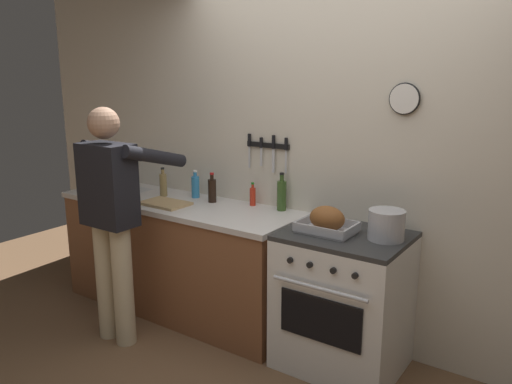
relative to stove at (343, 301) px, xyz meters
name	(u,v)px	position (x,y,z in m)	size (l,w,h in m)	color
wall_back	(341,159)	(-0.22, 0.36, 0.85)	(6.00, 0.13, 2.60)	beige
counter_block	(179,255)	(-1.43, 0.00, 0.01)	(2.03, 0.65, 0.90)	brown
stove	(343,301)	(0.00, 0.00, 0.00)	(0.76, 0.67, 0.90)	white
person_cook	(112,211)	(-1.47, -0.60, 0.50)	(0.51, 0.63, 1.66)	#C6B793
roasting_pan	(327,221)	(-0.11, -0.04, 0.52)	(0.35, 0.26, 0.17)	#B7B7BC
stock_pot	(386,225)	(0.24, 0.04, 0.54)	(0.22, 0.22, 0.18)	#B7B7BC
cutting_board	(165,203)	(-1.43, -0.12, 0.46)	(0.36, 0.24, 0.02)	tan
bottle_olive_oil	(282,195)	(-0.62, 0.24, 0.57)	(0.07, 0.07, 0.28)	#385623
bottle_dish_soap	(195,186)	(-1.39, 0.18, 0.54)	(0.06, 0.06, 0.22)	#338CCC
bottle_hot_sauce	(253,196)	(-0.87, 0.24, 0.52)	(0.04, 0.04, 0.18)	red
bottle_soy_sauce	(212,190)	(-1.19, 0.14, 0.55)	(0.06, 0.06, 0.23)	black
bottle_vinegar	(163,184)	(-1.64, 0.07, 0.55)	(0.06, 0.06, 0.23)	#997F4C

